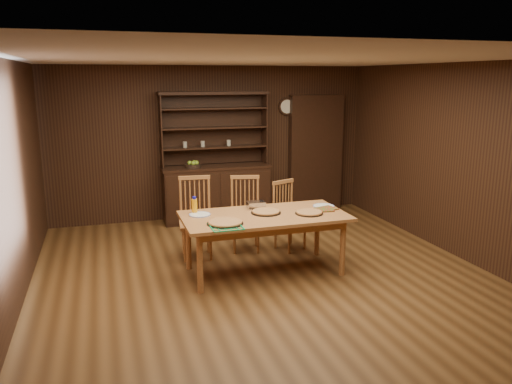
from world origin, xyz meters
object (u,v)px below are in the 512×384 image
object	(u,v)px
chair_right	(287,213)
juice_bottle	(194,206)
dining_table	(264,220)
chair_left	(196,214)
chair_center	(245,211)
china_hutch	(216,186)

from	to	relation	value
chair_right	juice_bottle	bearing A→B (deg)	176.38
dining_table	chair_left	bearing A→B (deg)	128.95
juice_bottle	chair_center	bearing A→B (deg)	36.61
china_hutch	chair_center	world-z (taller)	china_hutch
china_hutch	chair_left	bearing A→B (deg)	-111.49
china_hutch	chair_right	distance (m)	1.86
dining_table	juice_bottle	world-z (taller)	juice_bottle
chair_right	juice_bottle	xyz separation A→B (m)	(-1.41, -0.48, 0.33)
dining_table	chair_right	distance (m)	1.01
chair_center	juice_bottle	distance (m)	1.08
chair_left	chair_right	world-z (taller)	chair_left
chair_right	china_hutch	bearing A→B (deg)	87.72
dining_table	chair_left	xyz separation A→B (m)	(-0.70, 0.87, -0.09)
juice_bottle	china_hutch	bearing A→B (deg)	70.90
chair_left	juice_bottle	distance (m)	0.62
china_hutch	dining_table	xyz separation A→B (m)	(0.04, -2.54, 0.08)
chair_left	chair_center	distance (m)	0.73
dining_table	juice_bottle	xyz separation A→B (m)	(-0.81, 0.32, 0.17)
dining_table	chair_left	world-z (taller)	chair_left
chair_center	juice_bottle	world-z (taller)	chair_center
chair_right	juice_bottle	world-z (taller)	chair_right
chair_left	chair_right	xyz separation A→B (m)	(1.30, -0.07, -0.07)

